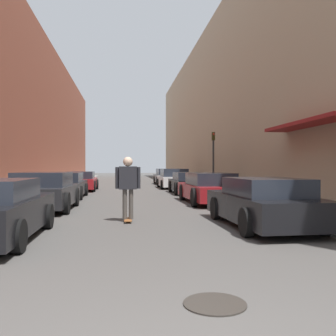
{
  "coord_description": "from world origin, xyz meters",
  "views": [
    {
      "loc": [
        -0.42,
        -2.17,
        1.53
      ],
      "look_at": [
        1.24,
        11.73,
        1.45
      ],
      "focal_mm": 40.0,
      "sensor_mm": 36.0,
      "label": 1
    }
  ],
  "objects": [
    {
      "name": "ground",
      "position": [
        0.0,
        21.38,
        0.0
      ],
      "size": [
        117.6,
        117.6,
        0.0
      ],
      "primitive_type": "plane",
      "color": "#4C4947"
    },
    {
      "name": "building_row_right",
      "position": [
        7.91,
        26.72,
        6.12
      ],
      "size": [
        4.9,
        53.45,
        12.24
      ],
      "color": "tan",
      "rests_on": "ground"
    },
    {
      "name": "skateboarder",
      "position": [
        -0.3,
        8.1,
        1.1
      ],
      "size": [
        0.68,
        0.78,
        1.78
      ],
      "color": "brown",
      "rests_on": "ground"
    },
    {
      "name": "parked_car_right_3",
      "position": [
        3.01,
        23.23,
        0.64
      ],
      "size": [
        2.02,
        4.17,
        1.34
      ],
      "color": "silver",
      "rests_on": "ground"
    },
    {
      "name": "parked_car_left_3",
      "position": [
        -3.03,
        21.39,
        0.58
      ],
      "size": [
        1.95,
        4.03,
        1.19
      ],
      "color": "maroon",
      "rests_on": "ground"
    },
    {
      "name": "manhole_cover",
      "position": [
        0.58,
        1.85,
        0.01
      ],
      "size": [
        0.7,
        0.7,
        0.02
      ],
      "color": "#332D28",
      "rests_on": "ground"
    },
    {
      "name": "parked_car_right_2",
      "position": [
        3.17,
        18.24,
        0.58
      ],
      "size": [
        1.87,
        3.94,
        1.17
      ],
      "color": "black",
      "rests_on": "ground"
    },
    {
      "name": "parked_car_right_0",
      "position": [
        3.08,
        6.86,
        0.6
      ],
      "size": [
        1.94,
        4.37,
        1.23
      ],
      "color": "black",
      "rests_on": "ground"
    },
    {
      "name": "parked_car_right_1",
      "position": [
        3.08,
        12.86,
        0.61
      ],
      "size": [
        1.95,
        4.61,
        1.25
      ],
      "color": "maroon",
      "rests_on": "ground"
    },
    {
      "name": "parked_car_left_2",
      "position": [
        -3.18,
        16.08,
        0.59
      ],
      "size": [
        1.87,
        4.03,
        1.22
      ],
      "color": "black",
      "rests_on": "ground"
    },
    {
      "name": "curb_strip_left",
      "position": [
        -5.01,
        26.73,
        0.06
      ],
      "size": [
        1.8,
        53.45,
        0.12
      ],
      "color": "#A3A099",
      "rests_on": "ground"
    },
    {
      "name": "parked_car_right_4",
      "position": [
        3.17,
        28.67,
        0.63
      ],
      "size": [
        1.96,
        4.04,
        1.31
      ],
      "color": "#515459",
      "rests_on": "ground"
    },
    {
      "name": "building_row_left",
      "position": [
        -7.91,
        26.72,
        5.49
      ],
      "size": [
        4.9,
        53.45,
        10.98
      ],
      "color": "brown",
      "rests_on": "ground"
    },
    {
      "name": "traffic_light",
      "position": [
        4.53,
        18.06,
        2.16
      ],
      "size": [
        0.16,
        0.22,
        3.28
      ],
      "color": "#2D2D2D",
      "rests_on": "curb_strip_right"
    },
    {
      "name": "parked_car_left_1",
      "position": [
        -3.13,
        11.1,
        0.64
      ],
      "size": [
        2.02,
        3.96,
        1.31
      ],
      "color": "#232326",
      "rests_on": "ground"
    },
    {
      "name": "curb_strip_right",
      "position": [
        5.01,
        26.73,
        0.06
      ],
      "size": [
        1.8,
        53.45,
        0.12
      ],
      "color": "#A3A099",
      "rests_on": "ground"
    }
  ]
}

